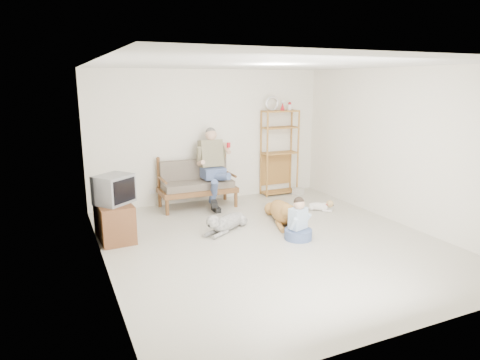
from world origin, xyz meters
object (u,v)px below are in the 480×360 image
loveseat (196,183)px  etagere (279,152)px  golden_retriever (282,212)px  tv_stand (114,221)px

loveseat → etagere: 2.05m
etagere → golden_retriever: size_ratio=1.47×
loveseat → etagere: size_ratio=0.70×
loveseat → golden_retriever: 1.94m
etagere → tv_stand: bearing=-159.9°
etagere → tv_stand: size_ratio=2.33×
tv_stand → golden_retriever: size_ratio=0.63×
loveseat → etagere: bearing=5.8°
tv_stand → loveseat: bearing=30.9°
golden_retriever → etagere: bearing=80.6°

